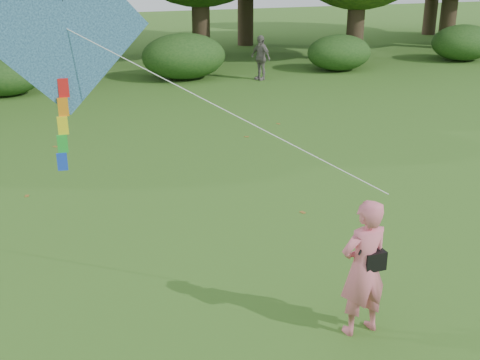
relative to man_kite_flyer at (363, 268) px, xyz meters
name	(u,v)px	position (x,y,z in m)	size (l,w,h in m)	color
ground	(317,323)	(-0.45, 0.36, -0.97)	(100.00, 100.00, 0.00)	#265114
man_kite_flyer	(363,268)	(0.00, 0.00, 0.00)	(0.71, 0.47, 1.94)	#DD687A
bystander_right	(260,58)	(5.46, 17.01, -0.06)	(1.06, 0.44, 1.81)	slate
crossbody_bag	(373,259)	(0.12, -0.03, 0.13)	(0.43, 0.20, 0.74)	black
flying_kite	(66,32)	(-3.32, 2.31, 2.94)	(4.74, 2.68, 3.15)	#2539A3
shrub_band	(93,65)	(-1.18, 17.97, -0.12)	(39.15, 3.22, 1.88)	#264919
fallen_leaves	(200,208)	(-0.81, 4.85, -0.97)	(11.79, 12.62, 0.01)	brown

